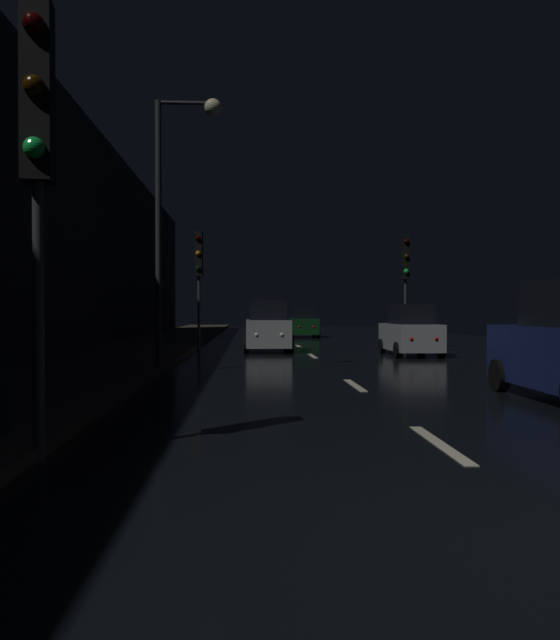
# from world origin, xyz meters

# --- Properties ---
(ground) EXTENTS (25.81, 84.00, 0.02)m
(ground) POSITION_xyz_m (0.00, 24.50, -0.01)
(ground) COLOR black
(sidewalk_left) EXTENTS (4.40, 84.00, 0.15)m
(sidewalk_left) POSITION_xyz_m (-6.70, 24.50, 0.07)
(sidewalk_left) COLOR #38332B
(sidewalk_left) RESTS_ON ground
(building_facade_left) EXTENTS (0.80, 63.00, 9.65)m
(building_facade_left) POSITION_xyz_m (-9.30, 21.00, 4.83)
(building_facade_left) COLOR black
(building_facade_left) RESTS_ON ground
(lane_centerline) EXTENTS (0.16, 23.44, 0.01)m
(lane_centerline) POSITION_xyz_m (0.00, 13.54, 0.01)
(lane_centerline) COLOR beige
(lane_centerline) RESTS_ON ground
(traffic_light_far_right) EXTENTS (0.33, 0.47, 4.89)m
(traffic_light_far_right) POSITION_xyz_m (4.40, 22.06, 3.55)
(traffic_light_far_right) COLOR #38383A
(traffic_light_far_right) RESTS_ON ground
(traffic_light_near_left) EXTENTS (0.34, 0.47, 4.86)m
(traffic_light_near_left) POSITION_xyz_m (-4.50, 2.35, 3.53)
(traffic_light_near_left) COLOR #38383A
(traffic_light_near_left) RESTS_ON ground
(traffic_light_far_left) EXTENTS (0.34, 0.47, 5.01)m
(traffic_light_far_left) POSITION_xyz_m (-4.40, 22.35, 3.65)
(traffic_light_far_left) COLOR #38383A
(traffic_light_far_left) RESTS_ON ground
(streetlamp_overhead) EXTENTS (1.70, 0.44, 7.08)m
(streetlamp_overhead) POSITION_xyz_m (-4.14, 11.90, 4.71)
(streetlamp_overhead) COLOR #2D2D30
(streetlamp_overhead) RESTS_ON ground
(car_approaching_headlights) EXTENTS (1.89, 4.09, 2.06)m
(car_approaching_headlights) POSITION_xyz_m (-1.53, 20.91, 0.94)
(car_approaching_headlights) COLOR #A5A8AD
(car_approaching_headlights) RESTS_ON ground
(car_parked_right_far) EXTENTS (1.72, 3.72, 1.87)m
(car_parked_right_far) POSITION_xyz_m (3.60, 18.19, 0.86)
(car_parked_right_far) COLOR #A5A8AD
(car_parked_right_far) RESTS_ON ground
(car_distant_taillights) EXTENTS (1.76, 3.81, 1.92)m
(car_distant_taillights) POSITION_xyz_m (1.15, 34.78, 0.88)
(car_distant_taillights) COLOR #0F3819
(car_distant_taillights) RESTS_ON ground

